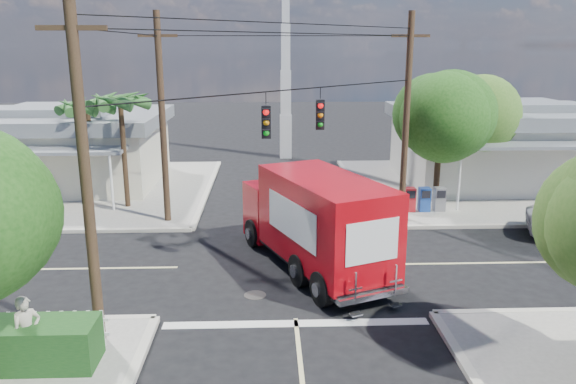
{
  "coord_description": "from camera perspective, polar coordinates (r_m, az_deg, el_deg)",
  "views": [
    {
      "loc": [
        -0.76,
        -18.67,
        7.61
      ],
      "look_at": [
        0.0,
        2.0,
        2.2
      ],
      "focal_mm": 35.0,
      "sensor_mm": 36.0,
      "label": 1
    }
  ],
  "objects": [
    {
      "name": "sidewalk_ne",
      "position": [
        32.64,
        18.86,
        0.5
      ],
      "size": [
        14.12,
        14.12,
        0.14
      ],
      "color": "gray",
      "rests_on": "ground"
    },
    {
      "name": "tree_ne_back",
      "position": [
        29.77,
        18.86,
        7.28
      ],
      "size": [
        3.77,
        3.66,
        5.82
      ],
      "color": "#422D1C",
      "rests_on": "sidewalk_ne"
    },
    {
      "name": "ground",
      "position": [
        20.17,
        0.21,
        -7.5
      ],
      "size": [
        120.0,
        120.0,
        0.0
      ],
      "primitive_type": "plane",
      "color": "black",
      "rests_on": "ground"
    },
    {
      "name": "radio_tower",
      "position": [
        38.74,
        -0.24,
        11.75
      ],
      "size": [
        0.8,
        0.8,
        17.0
      ],
      "color": "silver",
      "rests_on": "ground"
    },
    {
      "name": "building_nw",
      "position": [
        33.53,
        -21.72,
        4.37
      ],
      "size": [
        10.8,
        10.2,
        4.3
      ],
      "color": "beige",
      "rests_on": "sidewalk_nw"
    },
    {
      "name": "utility_poles",
      "position": [
        20.5,
        -4.41,
        6.38
      ],
      "size": [
        12.0,
        10.68,
        9.0
      ],
      "color": "#473321",
      "rests_on": "ground"
    },
    {
      "name": "pedestrian",
      "position": [
        14.99,
        -24.95,
        -12.8
      ],
      "size": [
        0.78,
        0.77,
        1.81
      ],
      "primitive_type": "imported",
      "rotation": [
        0.0,
        0.0,
        0.75
      ],
      "color": "#B7AC9C",
      "rests_on": "sidewalk_sw"
    },
    {
      "name": "building_ne",
      "position": [
        33.79,
        21.1,
        4.67
      ],
      "size": [
        11.8,
        10.2,
        4.5
      ],
      "color": "beige",
      "rests_on": "sidewalk_ne"
    },
    {
      "name": "sidewalk_nw",
      "position": [
        32.13,
        -20.39,
        0.15
      ],
      "size": [
        14.12,
        14.12,
        0.14
      ],
      "color": "gray",
      "rests_on": "ground"
    },
    {
      "name": "tree_ne_front",
      "position": [
        26.79,
        15.37,
        8.05
      ],
      "size": [
        4.21,
        4.14,
        6.66
      ],
      "color": "#422D1C",
      "rests_on": "sidewalk_ne"
    },
    {
      "name": "delivery_truck",
      "position": [
        19.39,
        2.73,
        -2.97
      ],
      "size": [
        5.19,
        8.21,
        3.43
      ],
      "color": "black",
      "rests_on": "ground"
    },
    {
      "name": "palm_nw_front",
      "position": [
        27.14,
        -16.66,
        8.63
      ],
      "size": [
        3.01,
        3.08,
        5.59
      ],
      "color": "#422D1C",
      "rests_on": "sidewalk_nw"
    },
    {
      "name": "road_markings",
      "position": [
        18.82,
        0.39,
        -9.18
      ],
      "size": [
        32.0,
        32.0,
        0.01
      ],
      "color": "beige",
      "rests_on": "ground"
    },
    {
      "name": "palm_nw_back",
      "position": [
        29.16,
        -19.73,
        8.03
      ],
      "size": [
        3.01,
        3.08,
        5.19
      ],
      "color": "#422D1C",
      "rests_on": "sidewalk_nw"
    },
    {
      "name": "vending_boxes",
      "position": [
        26.81,
        13.68,
        -0.72
      ],
      "size": [
        1.9,
        0.5,
        1.1
      ],
      "color": "#B21A20",
      "rests_on": "sidewalk_ne"
    }
  ]
}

